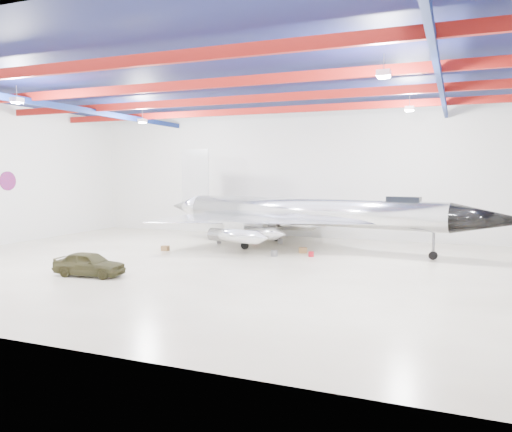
% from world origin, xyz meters
% --- Properties ---
extents(floor, '(40.00, 40.00, 0.00)m').
position_xyz_m(floor, '(0.00, 0.00, 0.00)').
color(floor, '#BAAD94').
rests_on(floor, ground).
extents(wall_back, '(40.00, 0.00, 40.00)m').
position_xyz_m(wall_back, '(0.00, 15.00, 5.50)').
color(wall_back, silver).
rests_on(wall_back, floor).
extents(ceiling, '(40.00, 40.00, 0.00)m').
position_xyz_m(ceiling, '(0.00, 0.00, 11.00)').
color(ceiling, '#0A0F38').
rests_on(ceiling, wall_back).
extents(ceiling_structure, '(39.50, 29.50, 1.08)m').
position_xyz_m(ceiling_structure, '(0.00, 0.00, 10.32)').
color(ceiling_structure, maroon).
rests_on(ceiling_structure, ceiling).
extents(wall_roundel, '(0.10, 1.50, 1.50)m').
position_xyz_m(wall_roundel, '(-19.94, 2.00, 5.00)').
color(wall_roundel, '#B21414').
rests_on(wall_roundel, wall_left).
extents(jet_aircraft, '(27.79, 18.16, 7.60)m').
position_xyz_m(jet_aircraft, '(2.76, 8.23, 2.49)').
color(jet_aircraft, silver).
rests_on(jet_aircraft, floor).
extents(jeep, '(4.11, 1.99, 1.35)m').
position_xyz_m(jeep, '(-5.65, -5.58, 0.68)').
color(jeep, '#38351C').
rests_on(jeep, floor).
extents(crate_ply, '(0.55, 0.45, 0.37)m').
position_xyz_m(crate_ply, '(-6.58, 3.57, 0.18)').
color(crate_ply, olive).
rests_on(crate_ply, floor).
extents(toolbox_red, '(0.46, 0.40, 0.27)m').
position_xyz_m(toolbox_red, '(-1.78, 9.16, 0.14)').
color(toolbox_red, '#A7101E').
rests_on(toolbox_red, floor).
extents(engine_drum, '(0.55, 0.55, 0.41)m').
position_xyz_m(engine_drum, '(1.59, 4.28, 0.21)').
color(engine_drum, '#59595B').
rests_on(engine_drum, floor).
extents(parts_bin, '(0.69, 0.63, 0.39)m').
position_xyz_m(parts_bin, '(2.99, 6.34, 0.19)').
color(parts_bin, olive).
rests_on(parts_bin, floor).
extents(crate_small, '(0.41, 0.37, 0.23)m').
position_xyz_m(crate_small, '(-4.58, 8.37, 0.12)').
color(crate_small, '#59595B').
rests_on(crate_small, floor).
extents(tool_chest, '(0.44, 0.44, 0.34)m').
position_xyz_m(tool_chest, '(3.94, 5.07, 0.17)').
color(tool_chest, '#A7101E').
rests_on(tool_chest, floor).
extents(spares_box, '(0.42, 0.42, 0.37)m').
position_xyz_m(spares_box, '(-0.02, 10.11, 0.19)').
color(spares_box, '#59595B').
rests_on(spares_box, floor).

